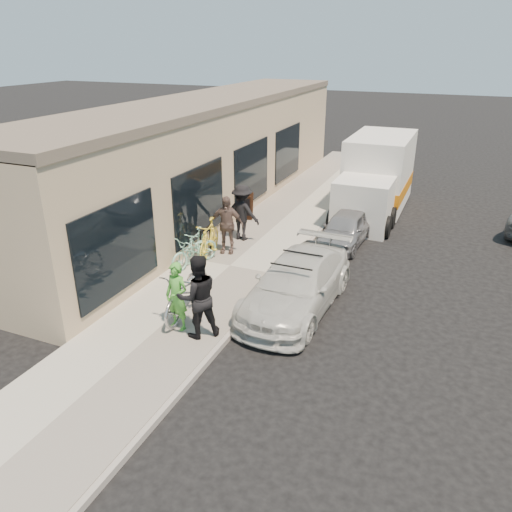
% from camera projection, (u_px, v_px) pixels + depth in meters
% --- Properties ---
extents(ground, '(120.00, 120.00, 0.00)m').
position_uv_depth(ground, '(252.00, 337.00, 11.24)').
color(ground, black).
rests_on(ground, ground).
extents(sidewalk, '(3.00, 34.00, 0.15)m').
position_uv_depth(sidewalk, '(230.00, 268.00, 14.46)').
color(sidewalk, '#ACA99B').
rests_on(sidewalk, ground).
extents(curb, '(0.12, 34.00, 0.13)m').
position_uv_depth(curb, '(280.00, 277.00, 13.91)').
color(curb, gray).
rests_on(curb, ground).
extents(storefront, '(3.60, 20.00, 4.22)m').
position_uv_depth(storefront, '(209.00, 155.00, 19.02)').
color(storefront, tan).
rests_on(storefront, ground).
extents(bike_rack, '(0.09, 0.60, 0.84)m').
position_uv_depth(bike_rack, '(205.00, 238.00, 15.03)').
color(bike_rack, black).
rests_on(bike_rack, sidewalk).
extents(sandwich_board, '(0.70, 0.70, 0.94)m').
position_uv_depth(sandwich_board, '(244.00, 207.00, 17.97)').
color(sandwich_board, black).
rests_on(sandwich_board, sidewalk).
extents(sedan_white, '(1.99, 4.54, 1.34)m').
position_uv_depth(sedan_white, '(297.00, 284.00, 12.22)').
color(sedan_white, silver).
rests_on(sedan_white, ground).
extents(sedan_silver, '(1.46, 3.24, 1.08)m').
position_uv_depth(sedan_silver, '(346.00, 228.00, 16.15)').
color(sedan_silver, gray).
rests_on(sedan_silver, ground).
extents(moving_truck, '(2.19, 5.77, 2.83)m').
position_uv_depth(moving_truck, '(376.00, 179.00, 19.08)').
color(moving_truck, silver).
rests_on(moving_truck, ground).
extents(tandem_bike, '(0.93, 2.26, 1.16)m').
position_uv_depth(tandem_bike, '(188.00, 291.00, 11.70)').
color(tandem_bike, '#ADADAF').
rests_on(tandem_bike, sidewalk).
extents(woman_rider, '(0.63, 0.47, 1.59)m').
position_uv_depth(woman_rider, '(177.00, 296.00, 11.00)').
color(woman_rider, green).
rests_on(woman_rider, sidewalk).
extents(man_standing, '(1.16, 1.15, 1.89)m').
position_uv_depth(man_standing, '(198.00, 297.00, 10.67)').
color(man_standing, black).
rests_on(man_standing, sidewalk).
extents(cruiser_bike_a, '(0.54, 1.53, 0.90)m').
position_uv_depth(cruiser_bike_a, '(196.00, 244.00, 14.74)').
color(cruiser_bike_a, '#8ED4BD').
rests_on(cruiser_bike_a, sidewalk).
extents(cruiser_bike_b, '(1.09, 1.84, 0.91)m').
position_uv_depth(cruiser_bike_b, '(195.00, 251.00, 14.26)').
color(cruiser_bike_b, '#8ED4BD').
rests_on(cruiser_bike_b, sidewalk).
extents(cruiser_bike_c, '(0.89, 1.94, 1.12)m').
position_uv_depth(cruiser_bike_c, '(209.00, 239.00, 14.84)').
color(cruiser_bike_c, yellow).
rests_on(cruiser_bike_c, sidewalk).
extents(bystander_a, '(1.23, 0.79, 1.81)m').
position_uv_depth(bystander_a, '(242.00, 213.00, 16.01)').
color(bystander_a, black).
rests_on(bystander_a, sidewalk).
extents(bystander_b, '(1.12, 0.68, 1.78)m').
position_uv_depth(bystander_b, '(226.00, 225.00, 15.01)').
color(bystander_b, brown).
rests_on(bystander_b, sidewalk).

